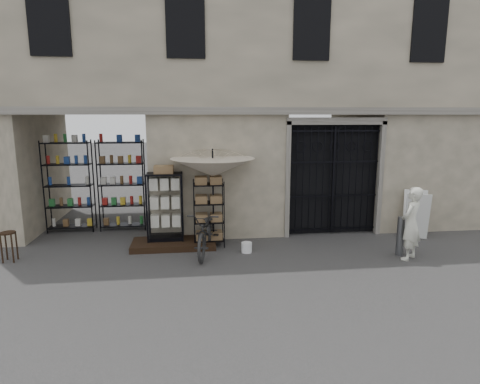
{
  "coord_description": "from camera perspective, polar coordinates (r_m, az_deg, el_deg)",
  "views": [
    {
      "loc": [
        -1.92,
        -7.89,
        3.16
      ],
      "look_at": [
        -0.8,
        1.4,
        1.35
      ],
      "focal_mm": 30.0,
      "sensor_mm": 36.0,
      "label": 1
    }
  ],
  "objects": [
    {
      "name": "display_cabinet",
      "position": [
        9.9,
        -10.59,
        -2.53
      ],
      "size": [
        0.88,
        0.62,
        1.77
      ],
      "rotation": [
        0.0,
        0.0,
        0.14
      ],
      "color": "black",
      "rests_on": "step_platform"
    },
    {
      "name": "shop_recess",
      "position": [
        11.12,
        -20.22,
        1.68
      ],
      "size": [
        3.0,
        1.7,
        3.0
      ],
      "primitive_type": "cube",
      "color": "black",
      "rests_on": "ground"
    },
    {
      "name": "wooden_stool",
      "position": [
        10.14,
        -30.0,
        -6.66
      ],
      "size": [
        0.41,
        0.41,
        0.66
      ],
      "rotation": [
        0.0,
        0.0,
        -0.37
      ],
      "color": "black",
      "rests_on": "ground"
    },
    {
      "name": "bicycle",
      "position": [
        9.45,
        -4.65,
        -8.62
      ],
      "size": [
        0.88,
        1.15,
        1.96
      ],
      "primitive_type": "imported",
      "rotation": [
        0.0,
        0.0,
        -0.21
      ],
      "color": "black",
      "rests_on": "ground"
    },
    {
      "name": "steel_bollard",
      "position": [
        9.85,
        21.84,
        -5.83
      ],
      "size": [
        0.2,
        0.2,
        0.9
      ],
      "primitive_type": "cylinder",
      "rotation": [
        0.0,
        0.0,
        -0.26
      ],
      "color": "#5C5E61",
      "rests_on": "ground"
    },
    {
      "name": "shopkeeper",
      "position": [
        9.8,
        22.78,
        -8.75
      ],
      "size": [
        1.49,
        1.63,
        0.39
      ],
      "primitive_type": "imported",
      "rotation": [
        0.0,
        0.0,
        3.83
      ],
      "color": "silver",
      "rests_on": "ground"
    },
    {
      "name": "wire_rack",
      "position": [
        9.76,
        -4.46,
        -3.11
      ],
      "size": [
        0.8,
        0.64,
        1.62
      ],
      "rotation": [
        0.0,
        0.0,
        0.21
      ],
      "color": "black",
      "rests_on": "ground"
    },
    {
      "name": "ground",
      "position": [
        8.71,
        6.45,
        -10.39
      ],
      "size": [
        80.0,
        80.0,
        0.0
      ],
      "primitive_type": "plane",
      "color": "black",
      "rests_on": "ground"
    },
    {
      "name": "shop_shelving",
      "position": [
        11.65,
        -19.83,
        0.86
      ],
      "size": [
        2.7,
        0.5,
        2.5
      ],
      "primitive_type": "cube",
      "color": "black",
      "rests_on": "ground"
    },
    {
      "name": "easel_sign",
      "position": [
        11.29,
        23.76,
        -2.98
      ],
      "size": [
        0.78,
        0.83,
        1.21
      ],
      "rotation": [
        0.0,
        0.0,
        -0.4
      ],
      "color": "silver",
      "rests_on": "ground"
    },
    {
      "name": "market_umbrella",
      "position": [
        9.54,
        -3.91,
        4.23
      ],
      "size": [
        1.99,
        2.02,
        2.85
      ],
      "rotation": [
        0.0,
        0.0,
        0.15
      ],
      "color": "black",
      "rests_on": "ground"
    },
    {
      "name": "iron_gate",
      "position": [
        10.93,
        12.83,
        1.94
      ],
      "size": [
        2.5,
        0.21,
        3.0
      ],
      "color": "black",
      "rests_on": "ground"
    },
    {
      "name": "step_platform",
      "position": [
        9.94,
        -9.38,
        -7.28
      ],
      "size": [
        2.0,
        0.9,
        0.15
      ],
      "primitive_type": "cube",
      "color": "black",
      "rests_on": "ground"
    },
    {
      "name": "main_building",
      "position": [
        12.12,
        2.39,
        17.29
      ],
      "size": [
        14.0,
        4.0,
        9.0
      ],
      "primitive_type": "cube",
      "color": "tan",
      "rests_on": "ground"
    },
    {
      "name": "white_bucket",
      "position": [
        9.42,
        0.94,
        -7.88
      ],
      "size": [
        0.3,
        0.3,
        0.24
      ],
      "primitive_type": "cylinder",
      "rotation": [
        0.0,
        0.0,
        -0.27
      ],
      "color": "white",
      "rests_on": "ground"
    }
  ]
}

